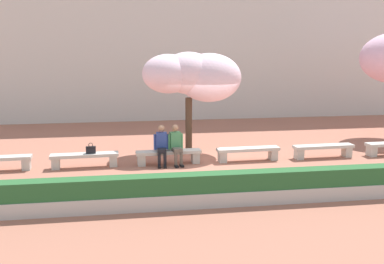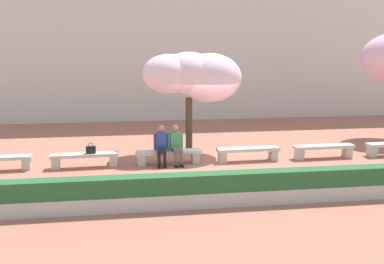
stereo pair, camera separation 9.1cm
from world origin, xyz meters
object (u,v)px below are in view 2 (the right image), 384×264
person_seated_left (162,144)px  cherry_tree_main (192,75)px  stone_bench_east_end (324,149)px  stone_bench_center (169,155)px  handbag (91,149)px  stone_bench_near_west (85,158)px  person_seated_right (176,143)px  stone_bench_near_east (248,152)px

person_seated_left → cherry_tree_main: size_ratio=0.36×
stone_bench_east_end → cherry_tree_main: size_ratio=0.59×
stone_bench_center → stone_bench_east_end: 5.33m
cherry_tree_main → handbag: bearing=-154.9°
stone_bench_center → handbag: handbag is taller
stone_bench_east_end → handbag: handbag is taller
stone_bench_center → handbag: 2.48m
stone_bench_near_west → handbag: size_ratio=6.27×
stone_bench_center → person_seated_right: 0.46m
stone_bench_near_east → cherry_tree_main: cherry_tree_main is taller
stone_bench_center → cherry_tree_main: cherry_tree_main is taller
stone_bench_near_west → stone_bench_near_east: bearing=0.0°
stone_bench_near_west → person_seated_left: person_seated_left is taller
stone_bench_center → cherry_tree_main: (1.03, 1.64, 2.44)m
stone_bench_near_west → person_seated_right: person_seated_right is taller
stone_bench_near_west → stone_bench_near_east: (5.33, 0.00, 0.00)m
stone_bench_near_west → stone_bench_east_end: bearing=0.0°
person_seated_right → stone_bench_near_east: bearing=1.2°
stone_bench_east_end → person_seated_right: 5.11m
stone_bench_near_west → handbag: 0.33m
stone_bench_near_west → cherry_tree_main: bearing=23.9°
handbag → cherry_tree_main: cherry_tree_main is taller
stone_bench_east_end → cherry_tree_main: (-4.29, 1.64, 2.44)m
stone_bench_near_east → stone_bench_east_end: size_ratio=1.00×
stone_bench_near_east → stone_bench_center: bearing=180.0°
stone_bench_east_end → cherry_tree_main: cherry_tree_main is taller
person_seated_right → stone_bench_east_end: bearing=0.6°
stone_bench_near_east → handbag: size_ratio=6.27×
person_seated_left → stone_bench_east_end: bearing=0.6°
stone_bench_center → stone_bench_near_east: bearing=-0.0°
stone_bench_near_east → stone_bench_east_end: (2.66, 0.00, 0.00)m
stone_bench_near_west → person_seated_left: size_ratio=1.65×
stone_bench_near_east → stone_bench_east_end: 2.66m
person_seated_left → handbag: 2.24m
person_seated_left → cherry_tree_main: (1.26, 1.69, 2.05)m
stone_bench_near_east → cherry_tree_main: (-1.63, 1.64, 2.44)m
stone_bench_center → handbag: (-2.46, 0.01, 0.27)m
stone_bench_center → stone_bench_east_end: size_ratio=1.00×
person_seated_right → cherry_tree_main: (0.80, 1.69, 2.05)m
stone_bench_east_end → person_seated_left: person_seated_left is taller
stone_bench_near_west → stone_bench_east_end: (7.99, 0.00, 0.00)m
stone_bench_east_end → stone_bench_center: bearing=180.0°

